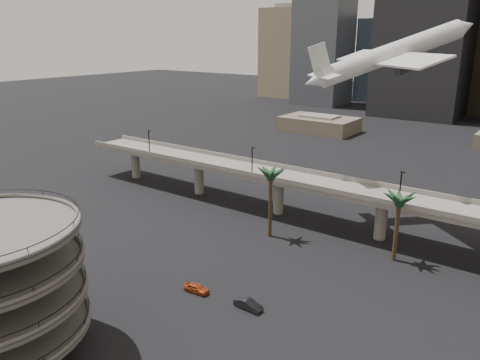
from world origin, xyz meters
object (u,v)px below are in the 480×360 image
Objects in this scene: airborne_jet at (390,54)px; car_b at (248,304)px; car_a at (196,288)px; overpass at (327,190)px.

airborne_jet reaches higher than car_b.
airborne_jet reaches higher than car_a.
airborne_jet is 7.77× the size of car_a.
car_b is at bearing -138.91° from airborne_jet.
overpass is at bearing 8.95° from car_b.
car_a is at bearing -148.68° from airborne_jet.
car_a is 0.95× the size of car_b.
airborne_jet is 59.82m from car_a.
airborne_jet is (4.46, 15.88, 24.96)m from overpass.
overpass is 35.08m from car_a.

